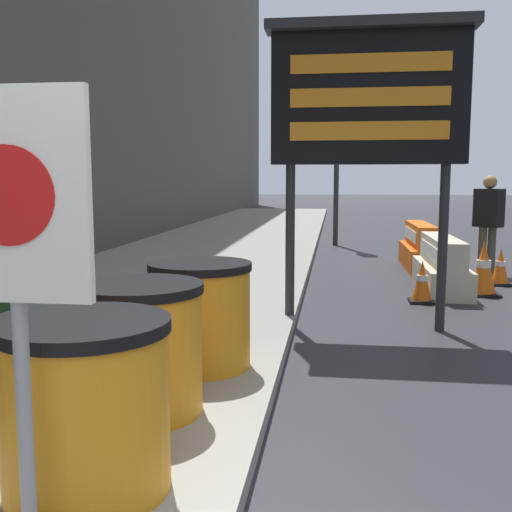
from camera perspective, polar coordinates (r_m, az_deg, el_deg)
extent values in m
cylinder|color=orange|center=(3.01, -15.84, -14.07)|extent=(0.78, 0.78, 0.77)
cylinder|color=black|center=(2.89, -16.13, -6.40)|extent=(0.81, 0.81, 0.06)
cylinder|color=orange|center=(3.88, -10.98, -9.03)|extent=(0.78, 0.78, 0.77)
cylinder|color=black|center=(3.79, -11.13, -3.01)|extent=(0.81, 0.81, 0.06)
cylinder|color=orange|center=(4.73, -5.31, -5.94)|extent=(0.78, 0.78, 0.77)
cylinder|color=black|center=(4.65, -5.37, -0.98)|extent=(0.81, 0.81, 0.06)
cylinder|color=gray|center=(2.47, -21.32, -11.18)|extent=(0.06, 0.06, 1.41)
cube|color=white|center=(2.33, -22.37, 5.35)|extent=(0.60, 0.04, 0.78)
cylinder|color=red|center=(2.31, -22.66, 5.32)|extent=(0.36, 0.01, 0.36)
cylinder|color=#28282B|center=(6.43, 3.26, 0.90)|extent=(0.10, 0.10, 1.75)
cylinder|color=#28282B|center=(6.51, 17.34, 0.65)|extent=(0.10, 0.10, 1.75)
cube|color=black|center=(6.44, 10.67, 14.51)|extent=(1.99, 0.24, 1.33)
cube|color=#28282B|center=(6.50, 10.87, 20.86)|extent=(2.11, 0.34, 0.10)
cube|color=orange|center=(6.36, 10.81, 17.63)|extent=(1.59, 0.02, 0.19)
cube|color=orange|center=(6.31, 10.74, 14.66)|extent=(1.59, 0.02, 0.19)
cube|color=orange|center=(6.27, 10.66, 11.65)|extent=(1.59, 0.02, 0.19)
cube|color=beige|center=(8.99, 17.22, -1.95)|extent=(0.59, 1.88, 0.39)
cube|color=beige|center=(8.94, 17.32, 0.49)|extent=(0.35, 1.88, 0.39)
cube|color=white|center=(8.91, 16.13, 0.52)|extent=(0.02, 1.51, 0.19)
cube|color=orange|center=(11.18, 15.32, -0.07)|extent=(0.55, 1.94, 0.40)
cube|color=orange|center=(11.14, 15.39, 1.97)|extent=(0.33, 1.94, 0.40)
cube|color=white|center=(11.12, 14.50, 1.99)|extent=(0.02, 1.55, 0.20)
cube|color=black|center=(8.07, 15.47, -4.16)|extent=(0.31, 0.31, 0.04)
cone|color=orange|center=(8.02, 15.53, -2.21)|extent=(0.25, 0.25, 0.52)
cylinder|color=white|center=(8.02, 15.54, -2.03)|extent=(0.14, 0.14, 0.07)
cube|color=black|center=(9.78, 22.18, -2.46)|extent=(0.32, 0.32, 0.04)
cone|color=orange|center=(9.73, 22.26, -0.82)|extent=(0.25, 0.25, 0.53)
cylinder|color=white|center=(9.73, 22.27, -0.67)|extent=(0.15, 0.15, 0.07)
cube|color=black|center=(8.85, 20.73, -3.38)|extent=(0.43, 0.43, 0.04)
cone|color=orange|center=(8.79, 20.85, -0.92)|extent=(0.34, 0.34, 0.73)
cylinder|color=white|center=(8.78, 20.86, -0.69)|extent=(0.20, 0.20, 0.10)
cylinder|color=#2D2D30|center=(14.51, 7.69, 9.35)|extent=(0.12, 0.12, 4.23)
cube|color=#23281E|center=(14.51, 7.81, 16.08)|extent=(0.28, 0.28, 0.84)
sphere|color=red|center=(14.41, 7.84, 17.27)|extent=(0.15, 0.15, 0.15)
sphere|color=#392C06|center=(14.36, 7.82, 16.17)|extent=(0.15, 0.15, 0.15)
sphere|color=black|center=(14.32, 7.80, 15.06)|extent=(0.15, 0.15, 0.15)
cylinder|color=#514C42|center=(10.72, 20.73, 0.48)|extent=(0.13, 0.13, 0.80)
cylinder|color=#514C42|center=(10.75, 21.51, 0.46)|extent=(0.13, 0.13, 0.80)
cube|color=black|center=(10.68, 21.30, 4.29)|extent=(0.49, 0.49, 0.63)
sphere|color=tan|center=(10.67, 21.40, 6.57)|extent=(0.22, 0.22, 0.22)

